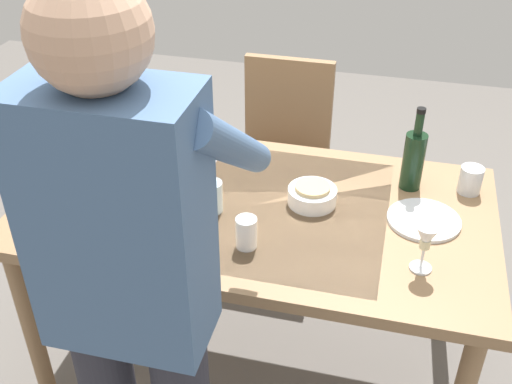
# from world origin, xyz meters

# --- Properties ---
(ground_plane) EXTENTS (6.00, 6.00, 0.00)m
(ground_plane) POSITION_xyz_m (0.00, 0.00, 0.00)
(ground_plane) COLOR #66605B
(dining_table) EXTENTS (1.54, 0.84, 0.77)m
(dining_table) POSITION_xyz_m (0.00, 0.00, 0.69)
(dining_table) COLOR #93704C
(dining_table) RESTS_ON ground_plane
(chair_near) EXTENTS (0.40, 0.40, 0.91)m
(chair_near) POSITION_xyz_m (0.07, -0.80, 0.53)
(chair_near) COLOR brown
(chair_near) RESTS_ON ground_plane
(person_server) EXTENTS (0.42, 0.61, 1.69)m
(person_server) POSITION_xyz_m (0.11, 0.68, 0.96)
(person_server) COLOR #2D2D38
(person_server) RESTS_ON ground_plane
(wine_bottle) EXTENTS (0.07, 0.07, 0.30)m
(wine_bottle) POSITION_xyz_m (-0.48, -0.23, 0.88)
(wine_bottle) COLOR black
(wine_bottle) RESTS_ON dining_table
(wine_glass_left) EXTENTS (0.07, 0.07, 0.15)m
(wine_glass_left) POSITION_xyz_m (-0.53, 0.20, 0.87)
(wine_glass_left) COLOR white
(wine_glass_left) RESTS_ON dining_table
(water_cup_near_left) EXTENTS (0.06, 0.06, 0.10)m
(water_cup_near_left) POSITION_xyz_m (-0.02, 0.22, 0.82)
(water_cup_near_left) COLOR silver
(water_cup_near_left) RESTS_ON dining_table
(water_cup_near_right) EXTENTS (0.07, 0.07, 0.11)m
(water_cup_near_right) POSITION_xyz_m (0.13, 0.06, 0.82)
(water_cup_near_right) COLOR silver
(water_cup_near_right) RESTS_ON dining_table
(water_cup_far_left) EXTENTS (0.08, 0.08, 0.09)m
(water_cup_far_left) POSITION_xyz_m (-0.68, -0.25, 0.82)
(water_cup_far_left) COLOR silver
(water_cup_far_left) RESTS_ON dining_table
(serving_bowl_pasta) EXTENTS (0.30, 0.30, 0.07)m
(serving_bowl_pasta) POSITION_xyz_m (0.48, 0.21, 0.80)
(serving_bowl_pasta) COLOR silver
(serving_bowl_pasta) RESTS_ON dining_table
(side_bowl_salad) EXTENTS (0.18, 0.18, 0.07)m
(side_bowl_salad) POSITION_xyz_m (0.17, 0.28, 0.80)
(side_bowl_salad) COLOR silver
(side_bowl_salad) RESTS_ON dining_table
(side_bowl_bread) EXTENTS (0.16, 0.16, 0.07)m
(side_bowl_bread) POSITION_xyz_m (-0.18, -0.05, 0.80)
(side_bowl_bread) COLOR silver
(side_bowl_bread) RESTS_ON dining_table
(dinner_plate_near) EXTENTS (0.23, 0.23, 0.01)m
(dinner_plate_near) POSITION_xyz_m (-0.54, -0.04, 0.77)
(dinner_plate_near) COLOR silver
(dinner_plate_near) RESTS_ON dining_table
(table_knife) EXTENTS (0.02, 0.20, 0.00)m
(table_knife) POSITION_xyz_m (0.21, -0.14, 0.77)
(table_knife) COLOR silver
(table_knife) RESTS_ON dining_table
(table_fork) EXTENTS (0.02, 0.18, 0.00)m
(table_fork) POSITION_xyz_m (0.59, -0.19, 0.77)
(table_fork) COLOR silver
(table_fork) RESTS_ON dining_table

